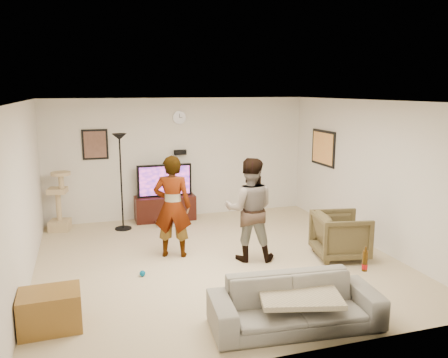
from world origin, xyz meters
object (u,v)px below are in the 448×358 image
object	(u,v)px
armchair	(340,235)
tv_stand	(165,208)
floor_lamp	(121,182)
person_left	(173,206)
sofa	(295,303)
side_table	(50,310)
beer_bottle	(365,261)
tv	(164,180)
cat_tree	(58,201)
person_right	(250,209)

from	to	relation	value
armchair	tv_stand	bearing A→B (deg)	48.74
floor_lamp	person_left	size ratio (longest dim) A/B	1.12
sofa	side_table	bearing A→B (deg)	169.05
sofa	beer_bottle	bearing A→B (deg)	5.46
tv	tv_stand	bearing A→B (deg)	0.00
tv	person_left	size ratio (longest dim) A/B	0.67
side_table	beer_bottle	bearing A→B (deg)	-12.45
cat_tree	person_left	size ratio (longest dim) A/B	0.69
cat_tree	armchair	size ratio (longest dim) A/B	1.42
person_right	sofa	bearing A→B (deg)	101.60
tv_stand	beer_bottle	distance (m)	5.01
cat_tree	person_left	bearing A→B (deg)	-47.80
floor_lamp	tv	bearing A→B (deg)	22.80
floor_lamp	armchair	world-z (taller)	floor_lamp
tv	armchair	size ratio (longest dim) A/B	1.37
sofa	armchair	world-z (taller)	armchair
side_table	sofa	bearing A→B (deg)	-16.41
tv_stand	floor_lamp	size ratio (longest dim) A/B	0.66
tv_stand	side_table	distance (m)	4.45
tv	sofa	xyz separation A→B (m)	(0.64, -4.75, -0.56)
tv	person_left	distance (m)	2.11
sofa	person_right	bearing A→B (deg)	88.97
tv	armchair	bearing A→B (deg)	-52.20
person_left	sofa	size ratio (longest dim) A/B	0.86
side_table	armchair	bearing A→B (deg)	12.91
tv	beer_bottle	xyz separation A→B (m)	(1.53, -4.75, -0.15)
floor_lamp	person_right	xyz separation A→B (m)	(1.78, -2.23, -0.11)
armchair	beer_bottle	bearing A→B (deg)	167.32
tv_stand	cat_tree	bearing A→B (deg)	-177.66
cat_tree	side_table	size ratio (longest dim) A/B	1.71
person_left	tv_stand	bearing A→B (deg)	-77.63
floor_lamp	sofa	bearing A→B (deg)	-70.65
beer_bottle	side_table	world-z (taller)	beer_bottle
tv_stand	sofa	xyz separation A→B (m)	(0.64, -4.75, 0.03)
person_left	armchair	distance (m)	2.74
floor_lamp	beer_bottle	world-z (taller)	floor_lamp
tv_stand	cat_tree	xyz separation A→B (m)	(-2.07, -0.08, 0.32)
beer_bottle	armchair	bearing A→B (deg)	66.38
person_right	side_table	distance (m)	3.26
floor_lamp	sofa	xyz separation A→B (m)	(1.54, -4.37, -0.64)
tv	cat_tree	xyz separation A→B (m)	(-2.07, -0.08, -0.27)
person_left	person_right	bearing A→B (deg)	174.71
cat_tree	person_left	distance (m)	2.72
cat_tree	sofa	bearing A→B (deg)	-59.89
tv	sofa	size ratio (longest dim) A/B	0.58
person_left	sofa	distance (m)	2.85
cat_tree	armchair	bearing A→B (deg)	-33.46
person_right	armchair	distance (m)	1.54
cat_tree	person_right	distance (m)	3.89
tv_stand	cat_tree	distance (m)	2.09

